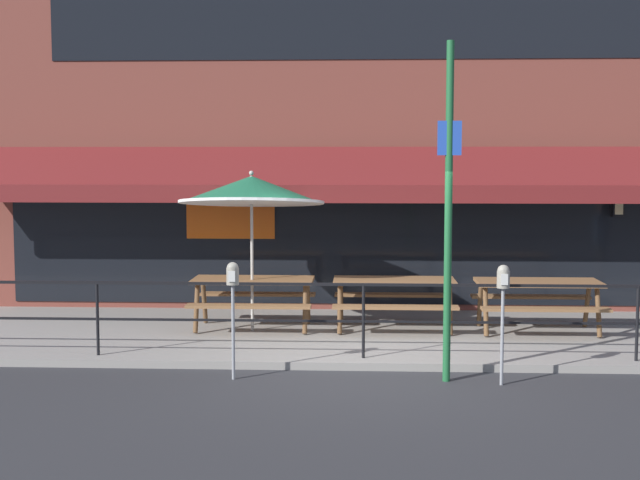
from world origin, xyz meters
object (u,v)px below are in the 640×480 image
(picnic_table_left, at_px, (253,289))
(picnic_table_centre, at_px, (394,290))
(street_sign_pole, at_px, (448,209))
(patio_umbrella_left, at_px, (251,191))
(parking_meter_far, at_px, (503,288))
(picnic_table_right, at_px, (538,291))
(parking_meter_near, at_px, (233,285))

(picnic_table_left, relative_size, picnic_table_centre, 1.00)
(picnic_table_left, relative_size, street_sign_pole, 0.45)
(picnic_table_left, height_order, street_sign_pole, street_sign_pole)
(picnic_table_centre, height_order, street_sign_pole, street_sign_pole)
(picnic_table_left, distance_m, picnic_table_centre, 2.11)
(patio_umbrella_left, bearing_deg, parking_meter_far, -39.21)
(picnic_table_right, bearing_deg, patio_umbrella_left, -179.02)
(picnic_table_centre, height_order, parking_meter_near, parking_meter_near)
(parking_meter_near, xyz_separation_m, street_sign_pole, (2.55, 0.04, 0.91))
(picnic_table_right, bearing_deg, parking_meter_near, -147.54)
(picnic_table_centre, relative_size, parking_meter_far, 1.27)
(street_sign_pole, bearing_deg, picnic_table_left, 135.07)
(patio_umbrella_left, bearing_deg, picnic_table_right, 0.98)
(picnic_table_centre, bearing_deg, parking_meter_far, -67.49)
(patio_umbrella_left, bearing_deg, parking_meter_near, -88.03)
(picnic_table_left, relative_size, parking_meter_far, 1.27)
(parking_meter_near, xyz_separation_m, parking_meter_far, (3.18, -0.12, 0.00))
(picnic_table_centre, distance_m, patio_umbrella_left, 2.57)
(picnic_table_right, relative_size, patio_umbrella_left, 0.75)
(picnic_table_right, distance_m, parking_meter_near, 4.91)
(picnic_table_left, relative_size, picnic_table_right, 1.00)
(street_sign_pole, bearing_deg, picnic_table_right, 58.72)
(picnic_table_centre, height_order, patio_umbrella_left, patio_umbrella_left)
(picnic_table_right, distance_m, street_sign_pole, 3.31)
(parking_meter_near, distance_m, parking_meter_far, 3.19)
(parking_meter_far, bearing_deg, picnic_table_centre, 112.51)
(picnic_table_left, bearing_deg, patio_umbrella_left, -90.00)
(picnic_table_left, distance_m, parking_meter_near, 2.71)
(picnic_table_right, bearing_deg, picnic_table_centre, 178.05)
(patio_umbrella_left, height_order, street_sign_pole, street_sign_pole)
(parking_meter_far, relative_size, street_sign_pole, 0.35)
(picnic_table_left, height_order, picnic_table_centre, same)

